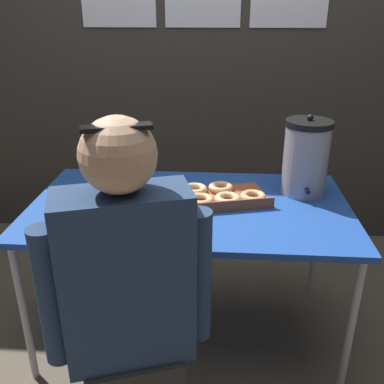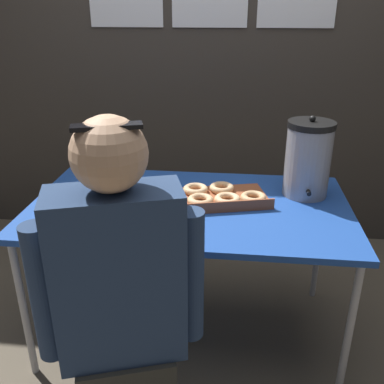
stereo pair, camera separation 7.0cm
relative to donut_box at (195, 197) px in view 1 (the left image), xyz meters
The scene contains 7 objects.
ground_plane 0.75m from the donut_box, 133.08° to the right, with size 12.00×12.00×0.00m, color brown.
back_wall 1.29m from the donut_box, 91.15° to the left, with size 6.00×0.11×2.78m.
folding_table 0.07m from the donut_box, 133.08° to the right, with size 1.46×0.82×0.73m.
donut_box is the anchor object (origin of this frame).
coffee_urn 0.56m from the donut_box, 16.02° to the left, with size 0.22×0.25×0.39m.
cell_phone 0.56m from the donut_box, 168.36° to the right, with size 0.11×0.15×0.01m.
person_seated 0.73m from the donut_box, 103.33° to the right, with size 0.53×0.31×1.30m.
Camera 1 is at (0.14, -1.78, 1.57)m, focal length 40.00 mm.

